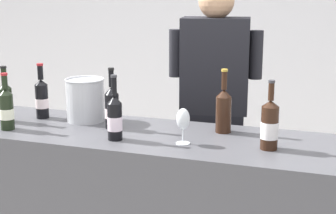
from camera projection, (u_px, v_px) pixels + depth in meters
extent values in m
cube|color=white|center=(241.00, 18.00, 4.91)|extent=(8.00, 0.10, 2.80)
cylinder|color=black|center=(6.00, 105.00, 2.83)|extent=(0.07, 0.07, 0.19)
cone|color=black|center=(5.00, 85.00, 2.80)|extent=(0.07, 0.07, 0.03)
cylinder|color=black|center=(4.00, 75.00, 2.79)|extent=(0.03, 0.03, 0.08)
cylinder|color=black|center=(3.00, 67.00, 2.78)|extent=(0.03, 0.03, 0.01)
cylinder|color=black|center=(42.00, 101.00, 2.90)|extent=(0.07, 0.07, 0.19)
cone|color=black|center=(41.00, 82.00, 2.88)|extent=(0.07, 0.07, 0.03)
cylinder|color=black|center=(40.00, 73.00, 2.87)|extent=(0.03, 0.03, 0.08)
cylinder|color=maroon|center=(40.00, 65.00, 2.86)|extent=(0.04, 0.04, 0.01)
cylinder|color=silver|center=(42.00, 103.00, 2.91)|extent=(0.07, 0.07, 0.06)
cylinder|color=black|center=(270.00, 128.00, 2.34)|extent=(0.08, 0.08, 0.20)
cone|color=black|center=(271.00, 104.00, 2.32)|extent=(0.08, 0.08, 0.03)
cylinder|color=black|center=(271.00, 92.00, 2.30)|extent=(0.03, 0.03, 0.08)
cylinder|color=#333338|center=(272.00, 81.00, 2.29)|extent=(0.03, 0.03, 0.01)
cylinder|color=white|center=(269.00, 130.00, 2.35)|extent=(0.08, 0.08, 0.08)
cylinder|color=black|center=(112.00, 111.00, 2.69)|extent=(0.07, 0.07, 0.19)
cone|color=black|center=(112.00, 91.00, 2.67)|extent=(0.07, 0.07, 0.04)
cylinder|color=black|center=(111.00, 79.00, 2.65)|extent=(0.03, 0.03, 0.09)
cylinder|color=black|center=(111.00, 69.00, 2.64)|extent=(0.03, 0.03, 0.01)
cylinder|color=silver|center=(112.00, 113.00, 2.70)|extent=(0.08, 0.08, 0.05)
cylinder|color=black|center=(7.00, 112.00, 2.67)|extent=(0.07, 0.07, 0.19)
cone|color=black|center=(5.00, 92.00, 2.65)|extent=(0.07, 0.07, 0.03)
cylinder|color=black|center=(5.00, 82.00, 2.63)|extent=(0.03, 0.03, 0.07)
cylinder|color=maroon|center=(4.00, 74.00, 2.62)|extent=(0.04, 0.04, 0.01)
cylinder|color=silver|center=(7.00, 114.00, 2.67)|extent=(0.07, 0.07, 0.06)
cylinder|color=black|center=(223.00, 115.00, 2.62)|extent=(0.08, 0.08, 0.19)
cone|color=black|center=(224.00, 93.00, 2.59)|extent=(0.08, 0.08, 0.04)
cylinder|color=black|center=(224.00, 80.00, 2.58)|extent=(0.03, 0.03, 0.09)
cylinder|color=#B79333|center=(225.00, 70.00, 2.57)|extent=(0.03, 0.03, 0.01)
cylinder|color=black|center=(115.00, 122.00, 2.49)|extent=(0.07, 0.07, 0.18)
cone|color=black|center=(114.00, 100.00, 2.47)|extent=(0.07, 0.07, 0.04)
cylinder|color=black|center=(114.00, 87.00, 2.45)|extent=(0.03, 0.03, 0.09)
cylinder|color=#333338|center=(114.00, 76.00, 2.44)|extent=(0.03, 0.03, 0.01)
cylinder|color=silver|center=(115.00, 123.00, 2.49)|extent=(0.07, 0.07, 0.07)
cylinder|color=silver|center=(183.00, 143.00, 2.45)|extent=(0.07, 0.07, 0.00)
cylinder|color=silver|center=(183.00, 136.00, 2.44)|extent=(0.01, 0.01, 0.07)
ellipsoid|color=silver|center=(183.00, 119.00, 2.42)|extent=(0.07, 0.07, 0.10)
ellipsoid|color=maroon|center=(183.00, 123.00, 2.42)|extent=(0.05, 0.05, 0.04)
cylinder|color=silver|center=(85.00, 101.00, 2.84)|extent=(0.21, 0.21, 0.23)
torus|color=silver|center=(85.00, 80.00, 2.81)|extent=(0.22, 0.22, 0.01)
cube|color=black|center=(213.00, 183.00, 3.24)|extent=(0.40, 0.30, 0.94)
cube|color=black|center=(215.00, 65.00, 3.07)|extent=(0.44, 0.30, 0.57)
sphere|color=tan|center=(216.00, 1.00, 2.98)|extent=(0.21, 0.21, 0.21)
cylinder|color=black|center=(256.00, 55.00, 3.01)|extent=(0.08, 0.08, 0.29)
cylinder|color=black|center=(176.00, 53.00, 3.09)|extent=(0.08, 0.08, 0.29)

